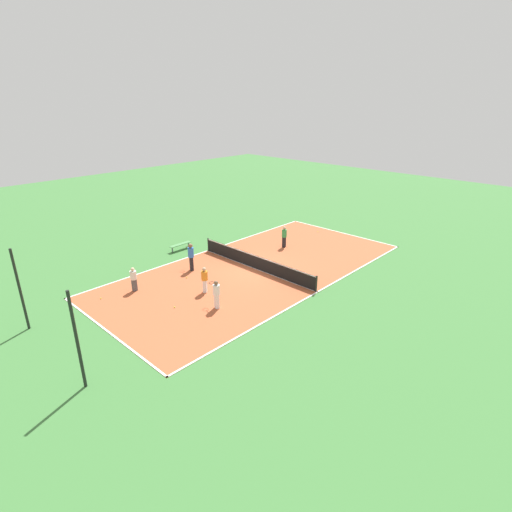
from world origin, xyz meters
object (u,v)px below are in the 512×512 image
object	(u,v)px
player_near_white	(216,293)
tennis_ball_far_baseline	(101,298)
tennis_ball_midcourt	(187,278)
fence_post_back_right	(20,290)
player_near_blue	(191,255)
fence_post_back_left	(77,341)
player_far_green	(284,236)
player_center_orange	(205,278)
tennis_net	(256,262)
player_far_white	(134,278)
tennis_ball_right_alley	(175,307)
bench	(180,245)
tennis_ball_near_net	(318,232)

from	to	relation	value
player_near_white	tennis_ball_far_baseline	distance (m)	6.54
tennis_ball_midcourt	fence_post_back_right	bearing A→B (deg)	84.17
player_near_blue	fence_post_back_left	bearing A→B (deg)	144.61
player_far_green	player_center_orange	size ratio (longest dim) A/B	1.05
tennis_net	player_near_white	bearing A→B (deg)	111.72
player_near_blue	player_far_white	world-z (taller)	player_near_blue
player_center_orange	tennis_ball_far_baseline	world-z (taller)	player_center_orange
tennis_ball_right_alley	bench	bearing A→B (deg)	-38.70
bench	fence_post_back_left	size ratio (longest dim) A/B	0.42
player_far_white	tennis_ball_midcourt	xyz separation A→B (m)	(-0.77, -3.04, -0.75)
player_near_white	tennis_ball_near_net	world-z (taller)	player_near_white
tennis_ball_right_alley	fence_post_back_left	distance (m)	6.74
tennis_net	player_far_white	world-z (taller)	player_far_white
player_center_orange	tennis_ball_midcourt	bearing A→B (deg)	-138.59
player_far_green	player_center_orange	bearing A→B (deg)	178.50
fence_post_back_right	fence_post_back_left	bearing A→B (deg)	180.00
tennis_net	player_center_orange	size ratio (longest dim) A/B	6.29
tennis_net	fence_post_back_left	world-z (taller)	fence_post_back_left
tennis_net	player_far_white	distance (m)	7.54
tennis_ball_midcourt	tennis_ball_far_baseline	distance (m)	5.01
tennis_net	player_near_blue	distance (m)	4.12
player_center_orange	player_near_white	bearing A→B (deg)	29.69
tennis_ball_right_alley	tennis_ball_near_net	distance (m)	15.66
tennis_ball_right_alley	player_center_orange	bearing A→B (deg)	-83.83
player_near_blue	tennis_ball_midcourt	distance (m)	1.57
player_center_orange	tennis_ball_right_alley	world-z (taller)	player_center_orange
player_far_green	tennis_ball_far_baseline	world-z (taller)	player_far_green
tennis_net	tennis_ball_far_baseline	bearing A→B (deg)	69.44
tennis_net	player_near_white	world-z (taller)	player_near_white
tennis_ball_midcourt	fence_post_back_right	distance (m)	8.89
player_center_orange	tennis_ball_midcourt	xyz separation A→B (m)	(2.26, -0.42, -0.81)
player_center_orange	fence_post_back_left	world-z (taller)	fence_post_back_left
bench	tennis_ball_far_baseline	distance (m)	8.17
player_far_white	player_near_white	xyz separation A→B (m)	(-4.89, -1.86, 0.10)
bench	player_center_orange	distance (m)	7.24
player_far_white	fence_post_back_right	size ratio (longest dim) A/B	0.35
tennis_ball_right_alley	tennis_ball_far_baseline	world-z (taller)	same
tennis_net	tennis_ball_far_baseline	size ratio (longest dim) A/B	138.68
tennis_net	tennis_ball_right_alley	bearing A→B (deg)	93.65
player_far_green	tennis_ball_right_alley	size ratio (longest dim) A/B	23.03
bench	player_far_white	xyz separation A→B (m)	(-3.47, 5.76, 0.42)
tennis_ball_midcourt	fence_post_back_left	size ratio (longest dim) A/B	0.02
bench	player_far_green	bearing A→B (deg)	137.49
player_near_white	tennis_ball_right_alley	distance (m)	2.37
player_far_green	player_near_white	size ratio (longest dim) A/B	1.01
tennis_ball_midcourt	fence_post_back_left	bearing A→B (deg)	120.38
player_far_green	player_near_blue	xyz separation A→B (m)	(1.55, 7.27, 0.15)
player_far_green	tennis_ball_right_alley	bearing A→B (deg)	177.82
player_near_white	tennis_ball_right_alley	world-z (taller)	player_near_white
player_near_blue	player_far_white	size ratio (longest dim) A/B	1.26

